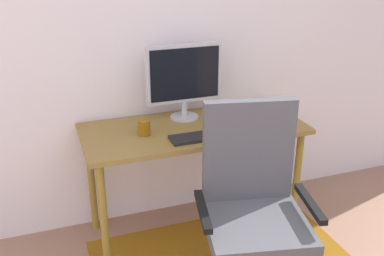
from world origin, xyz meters
name	(u,v)px	position (x,y,z in m)	size (l,w,h in m)	color
wall_back	(165,26)	(0.00, 2.20, 1.30)	(6.00, 0.10, 2.60)	silver
desk	(193,139)	(0.06, 1.83, 0.67)	(1.35, 0.60, 0.75)	olive
monitor	(184,76)	(0.05, 1.99, 1.02)	(0.48, 0.18, 0.47)	#B2B2B7
keyboard	(207,136)	(0.07, 1.65, 0.76)	(0.43, 0.13, 0.02)	black
computer_mouse	(260,126)	(0.42, 1.66, 0.77)	(0.06, 0.10, 0.03)	white
coffee_cup	(144,127)	(-0.26, 1.81, 0.79)	(0.07, 0.07, 0.09)	#824F0D
cell_phone	(275,118)	(0.59, 1.77, 0.76)	(0.07, 0.14, 0.01)	black
office_chair	(252,231)	(0.13, 1.15, 0.43)	(0.63, 0.60, 1.08)	slate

